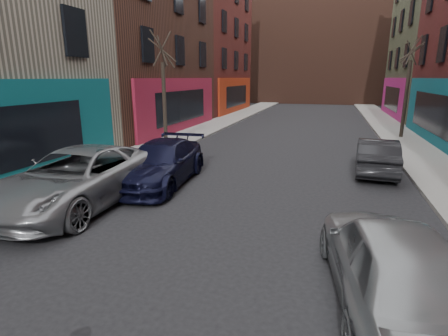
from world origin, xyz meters
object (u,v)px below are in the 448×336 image
Objects in this scene: parked_left_far at (78,178)px; parked_right_far at (393,262)px; parked_left_end at (161,163)px; parked_right_end at (376,156)px; tree_right_far at (408,78)px; tree_left_far at (163,81)px.

parked_left_far reaches higher than parked_right_far.
parked_left_end is at bearing -45.33° from parked_right_far.
parked_left_far is 1.44× the size of parked_right_end.
parked_right_end is at bearing 22.56° from parked_left_end.
parked_left_end is 8.22m from parked_right_far.
tree_right_far is 1.69× the size of parked_right_end.
tree_left_far is at bearing -57.95° from parked_right_far.
parked_right_far is at bearing 88.75° from parked_right_end.
tree_left_far is 1.31× the size of parked_left_end.
parked_left_far is at bearing -126.09° from tree_right_far.
parked_left_far reaches higher than parked_right_end.
tree_left_far is 0.96× the size of tree_right_far.
tree_right_far is 1.18× the size of parked_left_far.
parked_right_far reaches higher than parked_right_end.
tree_left_far is 13.78m from tree_right_far.
parked_right_far is at bearing -99.87° from tree_right_far.
tree_right_far reaches higher than tree_left_far.
parked_left_far is at bearing -79.72° from tree_left_far.
parked_left_far is 2.87m from parked_left_end.
tree_left_far is 7.37m from parked_left_end.
parked_right_end is (0.69, 8.62, -0.10)m from parked_right_far.
parked_right_far is (6.52, -5.01, 0.04)m from parked_left_end.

